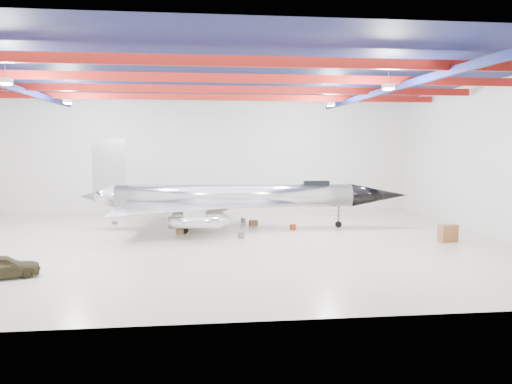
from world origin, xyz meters
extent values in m
plane|color=beige|center=(0.00, 0.00, 0.00)|extent=(40.00, 40.00, 0.00)
plane|color=silver|center=(0.00, 15.00, 5.50)|extent=(40.00, 0.00, 40.00)
plane|color=silver|center=(20.00, 0.00, 5.50)|extent=(0.00, 30.00, 30.00)
plane|color=#0A0F38|center=(0.00, 0.00, 11.00)|extent=(40.00, 40.00, 0.00)
cube|color=maroon|center=(0.00, -9.00, 10.40)|extent=(39.50, 0.25, 0.50)
cube|color=maroon|center=(0.00, -3.00, 10.40)|extent=(39.50, 0.25, 0.50)
cube|color=maroon|center=(0.00, 3.00, 10.40)|extent=(39.50, 0.25, 0.50)
cube|color=maroon|center=(0.00, 9.00, 10.40)|extent=(39.50, 0.25, 0.50)
cube|color=#0D1653|center=(-12.00, 0.00, 10.10)|extent=(0.25, 29.50, 0.40)
cube|color=#0D1653|center=(12.00, 0.00, 10.10)|extent=(0.25, 29.50, 0.40)
cube|color=silver|center=(-10.00, -6.00, 9.70)|extent=(0.55, 0.55, 0.25)
cube|color=silver|center=(10.00, -6.00, 9.70)|extent=(0.55, 0.55, 0.25)
cube|color=silver|center=(-10.00, 6.00, 9.70)|extent=(0.55, 0.55, 0.25)
cube|color=silver|center=(10.00, 6.00, 9.70)|extent=(0.55, 0.55, 0.25)
cylinder|color=silver|center=(2.34, 5.62, 2.55)|extent=(18.26, 3.08, 1.82)
cone|color=black|center=(13.68, 4.83, 2.55)|extent=(4.66, 2.13, 1.82)
cone|color=silver|center=(-8.09, 6.35, 2.55)|extent=(2.85, 2.00, 1.82)
cube|color=silver|center=(-7.18, 6.28, 4.91)|extent=(2.55, 0.29, 4.09)
cube|color=black|center=(8.69, 5.18, 3.50)|extent=(2.05, 0.86, 0.45)
cylinder|color=silver|center=(-0.73, 0.82, 1.27)|extent=(3.50, 1.06, 0.82)
cylinder|color=silver|center=(-0.57, 3.09, 1.27)|extent=(3.50, 1.06, 0.82)
cylinder|color=silver|center=(-0.19, 8.53, 1.27)|extent=(3.50, 1.06, 0.82)
cylinder|color=silver|center=(-0.03, 10.80, 1.27)|extent=(3.50, 1.06, 0.82)
cylinder|color=#59595B|center=(10.50, 5.05, 0.82)|extent=(0.16, 0.16, 1.64)
cylinder|color=black|center=(10.50, 5.05, 0.25)|extent=(0.52, 0.23, 0.51)
cylinder|color=#59595B|center=(-1.44, 3.61, 0.82)|extent=(0.16, 0.16, 1.64)
cylinder|color=black|center=(-1.44, 3.61, 0.25)|extent=(0.52, 0.23, 0.51)
cylinder|color=#59595B|center=(-1.13, 8.14, 0.82)|extent=(0.16, 0.16, 1.64)
cylinder|color=black|center=(-1.13, 8.14, 0.25)|extent=(0.52, 0.23, 0.51)
imported|color=#322E19|center=(-9.98, -7.68, 0.59)|extent=(3.72, 2.58, 1.18)
cube|color=brown|center=(16.17, -1.45, 0.57)|extent=(1.36, 0.88, 1.15)
cylinder|color=#59595B|center=(2.50, 1.44, 0.20)|extent=(0.48, 0.48, 0.40)
cube|color=olive|center=(3.94, 6.67, 0.22)|extent=(0.69, 0.59, 0.44)
cube|color=#59595B|center=(-7.30, 8.73, 0.12)|extent=(0.43, 0.38, 0.25)
cylinder|color=maroon|center=(6.74, 4.44, 0.22)|extent=(0.55, 0.55, 0.43)
cube|color=olive|center=(-1.81, 3.48, 0.19)|extent=(0.60, 0.51, 0.38)
cylinder|color=#59595B|center=(3.29, 8.57, 0.18)|extent=(0.43, 0.43, 0.36)
camera|label=1|loc=(-0.42, -32.74, 6.52)|focal=35.00mm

